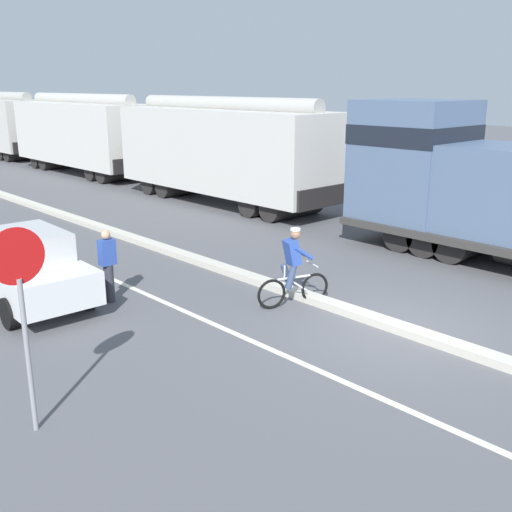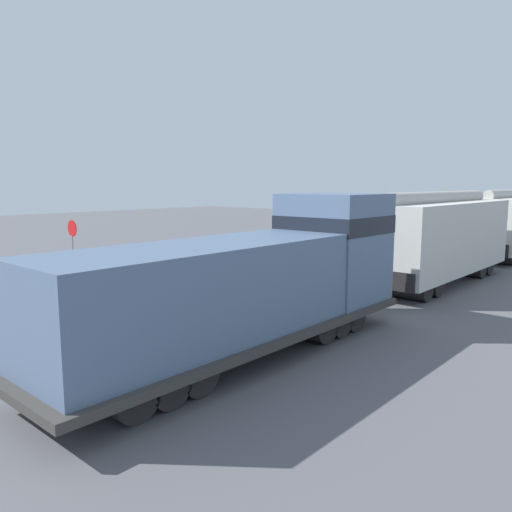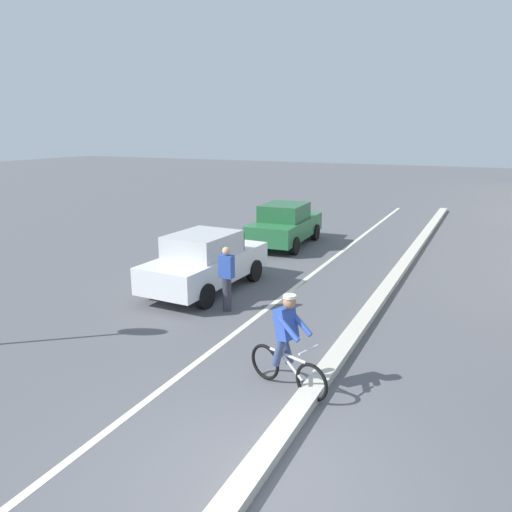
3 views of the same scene
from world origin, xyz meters
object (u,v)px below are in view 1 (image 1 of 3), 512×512
at_px(parked_car_white, 24,266).
at_px(pedestrian_by_cars, 108,265).
at_px(hopper_car_middle, 83,134).
at_px(cyclist, 293,269).
at_px(stop_sign, 20,292).
at_px(hopper_car_lead, 224,151).

distance_m(parked_car_white, pedestrian_by_cars, 1.82).
bearing_deg(hopper_car_middle, parked_car_white, -121.30).
xyz_separation_m(parked_car_white, cyclist, (4.11, -4.15, 0.00)).
distance_m(cyclist, pedestrian_by_cars, 4.02).
height_order(parked_car_white, stop_sign, stop_sign).
bearing_deg(cyclist, hopper_car_middle, 73.30).
distance_m(hopper_car_lead, cyclist, 11.90).
height_order(hopper_car_lead, cyclist, hopper_car_lead).
xyz_separation_m(parked_car_white, pedestrian_by_cars, (1.34, -1.23, 0.03)).
height_order(hopper_car_lead, parked_car_white, hopper_car_lead).
bearing_deg(hopper_car_middle, pedestrian_by_cars, -116.37).
xyz_separation_m(parked_car_white, stop_sign, (-2.03, -5.05, 1.21)).
relative_size(stop_sign, pedestrian_by_cars, 1.78).
distance_m(hopper_car_middle, cyclist, 22.50).
distance_m(stop_sign, pedestrian_by_cars, 5.23).
bearing_deg(hopper_car_lead, stop_sign, -139.32).
xyz_separation_m(cyclist, stop_sign, (-6.14, -0.90, 1.21)).
bearing_deg(hopper_car_lead, pedestrian_by_cars, -142.79).
xyz_separation_m(hopper_car_lead, pedestrian_by_cars, (-9.22, -7.00, -1.23)).
height_order(hopper_car_middle, cyclist, hopper_car_middle).
bearing_deg(pedestrian_by_cars, hopper_car_lead, 37.21).
xyz_separation_m(hopper_car_middle, stop_sign, (-12.59, -22.42, -0.05)).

